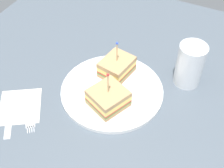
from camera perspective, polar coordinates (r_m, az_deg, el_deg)
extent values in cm
cube|color=#4C5660|center=(80.46, 0.00, -1.97)|extent=(99.98, 99.98, 2.00)
cylinder|color=white|center=(79.33, 0.00, -1.25)|extent=(26.28, 26.28, 1.03)
cube|color=tan|center=(75.27, -0.70, -3.47)|extent=(10.54, 10.65, 1.17)
cube|color=#478438|center=(74.67, -0.70, -3.08)|extent=(10.54, 10.65, 0.40)
cube|color=red|center=(74.33, -0.71, -2.86)|extent=(10.54, 10.65, 0.50)
cube|color=#F4D666|center=(73.62, -0.71, -2.38)|extent=(10.54, 10.65, 1.38)
cube|color=tan|center=(72.66, -0.72, -1.73)|extent=(10.54, 10.65, 1.17)
cylinder|color=tan|center=(70.38, -0.75, -0.05)|extent=(0.30, 0.30, 6.19)
sphere|color=red|center=(68.16, -0.77, 1.73)|extent=(0.70, 0.70, 0.70)
cube|color=tan|center=(82.63, 0.87, 2.34)|extent=(8.32, 9.49, 1.27)
cube|color=#478438|center=(82.05, 0.87, 2.76)|extent=(8.32, 9.49, 0.40)
cube|color=red|center=(81.74, 0.88, 2.98)|extent=(8.32, 9.49, 0.50)
cube|color=#F4D666|center=(81.15, 0.88, 3.42)|extent=(8.32, 9.49, 1.22)
cube|color=tan|center=(80.31, 0.89, 4.07)|extent=(8.32, 9.49, 1.27)
cylinder|color=tan|center=(78.21, 0.92, 5.77)|extent=(0.30, 0.30, 6.31)
sphere|color=blue|center=(76.19, 0.95, 7.57)|extent=(0.70, 0.70, 0.70)
cylinder|color=silver|center=(81.90, 14.00, 2.57)|extent=(6.16, 6.16, 8.35)
cylinder|color=white|center=(80.73, 14.21, 3.46)|extent=(7.00, 7.00, 11.85)
cube|color=beige|center=(79.86, -16.68, -3.98)|extent=(14.47, 14.82, 0.15)
cube|color=silver|center=(79.37, -15.10, -3.78)|extent=(4.78, 5.66, 0.35)
cube|color=silver|center=(76.05, -14.92, -6.74)|extent=(3.98, 4.18, 0.35)
cube|color=silver|center=(74.81, -15.41, -8.15)|extent=(1.40, 1.66, 0.35)
cube|color=silver|center=(74.75, -15.03, -8.09)|extent=(1.40, 1.66, 0.35)
cube|color=silver|center=(74.69, -14.65, -8.04)|extent=(1.40, 1.66, 0.35)
cube|color=silver|center=(74.63, -14.27, -7.98)|extent=(1.40, 1.66, 0.35)
cube|color=silver|center=(80.26, -18.28, -4.09)|extent=(5.01, 7.09, 0.35)
cube|color=silver|center=(76.67, -18.67, -7.45)|extent=(5.13, 6.66, 0.24)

